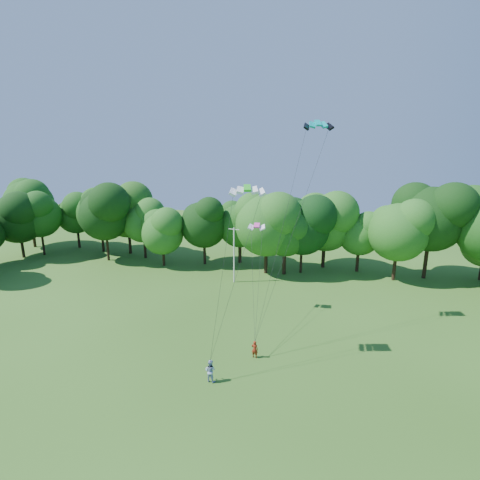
# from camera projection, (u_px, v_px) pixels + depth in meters

# --- Properties ---
(ground) EXTENTS (160.00, 160.00, 0.00)m
(ground) POSITION_uv_depth(u_px,v_px,m) (180.00, 452.00, 23.38)
(ground) COLOR #2F5617
(ground) RESTS_ON ground
(utility_pole) EXTENTS (1.54, 0.23, 7.71)m
(utility_pole) POSITION_uv_depth(u_px,v_px,m) (234.00, 255.00, 50.85)
(utility_pole) COLOR silver
(utility_pole) RESTS_ON ground
(kite_flyer_left) EXTENTS (0.63, 0.44, 1.64)m
(kite_flyer_left) POSITION_uv_depth(u_px,v_px,m) (255.00, 349.00, 33.44)
(kite_flyer_left) COLOR maroon
(kite_flyer_left) RESTS_ON ground
(kite_flyer_right) EXTENTS (1.01, 0.84, 1.89)m
(kite_flyer_right) POSITION_uv_depth(u_px,v_px,m) (210.00, 371.00, 30.09)
(kite_flyer_right) COLOR #9AADD6
(kite_flyer_right) RESTS_ON ground
(kite_teal) EXTENTS (2.93, 1.91, 0.66)m
(kite_teal) POSITION_uv_depth(u_px,v_px,m) (318.00, 123.00, 35.54)
(kite_teal) COLOR #05A09D
(kite_teal) RESTS_ON ground
(kite_green) EXTENTS (3.10, 2.02, 0.49)m
(kite_green) POSITION_uv_depth(u_px,v_px,m) (247.00, 188.00, 30.35)
(kite_green) COLOR #28D41F
(kite_green) RESTS_ON ground
(kite_pink) EXTENTS (1.96, 1.08, 0.44)m
(kite_pink) POSITION_uv_depth(u_px,v_px,m) (257.00, 225.00, 40.90)
(kite_pink) COLOR #FF46B3
(kite_pink) RESTS_ON ground
(tree_back_west) EXTENTS (9.00, 9.00, 13.08)m
(tree_back_west) POSITION_uv_depth(u_px,v_px,m) (127.00, 207.00, 63.23)
(tree_back_west) COLOR #331E14
(tree_back_west) RESTS_ON ground
(tree_back_center) EXTENTS (8.77, 8.77, 12.75)m
(tree_back_center) POSITION_uv_depth(u_px,v_px,m) (303.00, 220.00, 53.68)
(tree_back_center) COLOR #332014
(tree_back_center) RESTS_ON ground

